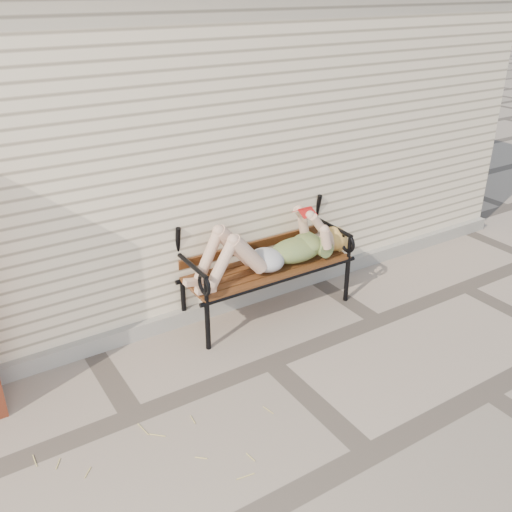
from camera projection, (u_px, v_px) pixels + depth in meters
ground at (271, 363)px, 4.92m from camera, size 80.00×80.00×0.00m
house_wall at (128, 123)px, 6.55m from camera, size 8.00×4.00×3.00m
foundation_strip at (216, 306)px, 5.63m from camera, size 8.00×0.10×0.15m
garden_bench at (262, 248)px, 5.48m from camera, size 1.81×0.72×1.17m
reading_woman at (272, 249)px, 5.36m from camera, size 1.71×0.39×0.54m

